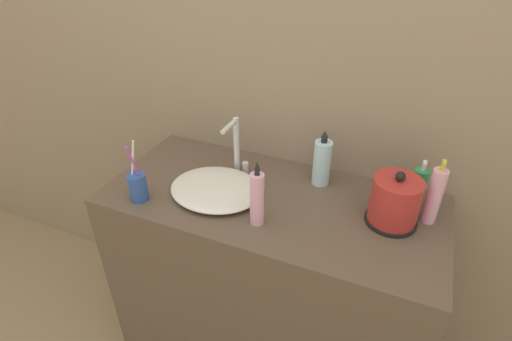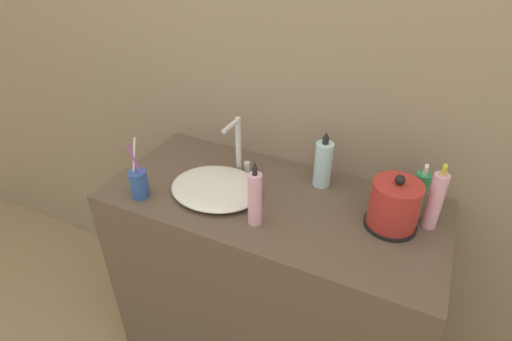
% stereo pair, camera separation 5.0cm
% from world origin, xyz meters
% --- Properties ---
extents(wall_back, '(6.00, 0.04, 2.60)m').
position_xyz_m(wall_back, '(0.00, 0.56, 1.30)').
color(wall_back, gray).
rests_on(wall_back, ground_plane).
extents(vanity_counter, '(1.18, 0.54, 0.90)m').
position_xyz_m(vanity_counter, '(0.00, 0.27, 0.45)').
color(vanity_counter, brown).
rests_on(vanity_counter, ground_plane).
extents(sink_basin, '(0.33, 0.28, 0.04)m').
position_xyz_m(sink_basin, '(-0.19, 0.22, 0.92)').
color(sink_basin, silver).
rests_on(sink_basin, vanity_counter).
extents(faucet, '(0.06, 0.12, 0.22)m').
position_xyz_m(faucet, '(-0.18, 0.38, 1.01)').
color(faucet, silver).
rests_on(faucet, vanity_counter).
extents(electric_kettle, '(0.16, 0.16, 0.19)m').
position_xyz_m(electric_kettle, '(0.40, 0.30, 0.97)').
color(electric_kettle, black).
rests_on(electric_kettle, vanity_counter).
extents(toothbrush_cup, '(0.06, 0.06, 0.22)m').
position_xyz_m(toothbrush_cup, '(-0.42, 0.08, 0.95)').
color(toothbrush_cup, '#2D519E').
rests_on(toothbrush_cup, vanity_counter).
extents(lotion_bottle, '(0.05, 0.05, 0.23)m').
position_xyz_m(lotion_bottle, '(0.51, 0.36, 1.00)').
color(lotion_bottle, '#EAA8C6').
rests_on(lotion_bottle, vanity_counter).
extents(shampoo_bottle, '(0.04, 0.04, 0.23)m').
position_xyz_m(shampoo_bottle, '(0.01, 0.13, 0.99)').
color(shampoo_bottle, '#EAA8C6').
rests_on(shampoo_bottle, vanity_counter).
extents(mouthwash_bottle, '(0.06, 0.06, 0.21)m').
position_xyz_m(mouthwash_bottle, '(0.13, 0.43, 0.99)').
color(mouthwash_bottle, silver).
rests_on(mouthwash_bottle, vanity_counter).
extents(hand_cream_bottle, '(0.05, 0.05, 0.17)m').
position_xyz_m(hand_cream_bottle, '(0.46, 0.43, 0.97)').
color(hand_cream_bottle, '#2D9956').
rests_on(hand_cream_bottle, vanity_counter).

